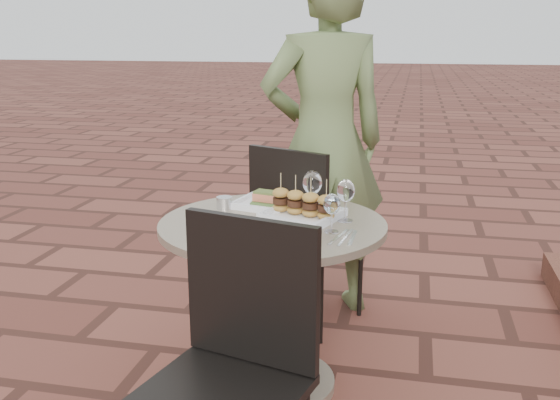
% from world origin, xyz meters
% --- Properties ---
extents(cafe_table, '(0.90, 0.90, 0.73)m').
position_xyz_m(cafe_table, '(0.20, 0.22, 0.48)').
color(cafe_table, gray).
rests_on(cafe_table, ground).
extents(chair_far, '(0.58, 0.58, 0.93)m').
position_xyz_m(chair_far, '(0.20, 0.81, 0.55)').
color(chair_far, black).
rests_on(chair_far, ground).
extents(chair_near, '(0.54, 0.54, 0.93)m').
position_xyz_m(chair_near, '(0.24, -0.49, 0.55)').
color(chair_near, black).
rests_on(chair_near, ground).
extents(diner, '(0.78, 0.67, 1.82)m').
position_xyz_m(diner, '(0.28, 1.04, 0.91)').
color(diner, '#5C6E3C').
rests_on(diner, ground).
extents(plate_salmon, '(0.28, 0.28, 0.07)m').
position_xyz_m(plate_salmon, '(0.12, 0.44, 0.75)').
color(plate_salmon, white).
rests_on(plate_salmon, cafe_table).
extents(plate_sliders, '(0.35, 0.35, 0.17)m').
position_xyz_m(plate_sliders, '(0.30, 0.29, 0.77)').
color(plate_sliders, white).
rests_on(plate_sliders, cafe_table).
extents(plate_tuna, '(0.29, 0.29, 0.03)m').
position_xyz_m(plate_tuna, '(0.20, -0.06, 0.75)').
color(plate_tuna, white).
rests_on(plate_tuna, cafe_table).
extents(wine_glass_right, '(0.06, 0.06, 0.15)m').
position_xyz_m(wine_glass_right, '(0.44, 0.14, 0.83)').
color(wine_glass_right, white).
rests_on(wine_glass_right, cafe_table).
extents(wine_glass_mid, '(0.08, 0.08, 0.19)m').
position_xyz_m(wine_glass_mid, '(0.33, 0.34, 0.86)').
color(wine_glass_mid, white).
rests_on(wine_glass_mid, cafe_table).
extents(wine_glass_far, '(0.07, 0.07, 0.17)m').
position_xyz_m(wine_glass_far, '(0.47, 0.29, 0.85)').
color(wine_glass_far, white).
rests_on(wine_glass_far, cafe_table).
extents(steel_ramekin, '(0.08, 0.08, 0.05)m').
position_xyz_m(steel_ramekin, '(-0.05, 0.36, 0.76)').
color(steel_ramekin, silver).
rests_on(steel_ramekin, cafe_table).
extents(cutlery_set, '(0.11, 0.21, 0.00)m').
position_xyz_m(cutlery_set, '(0.50, 0.08, 0.73)').
color(cutlery_set, silver).
rests_on(cutlery_set, cafe_table).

